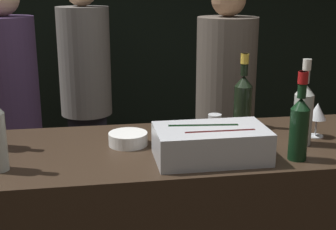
{
  "coord_description": "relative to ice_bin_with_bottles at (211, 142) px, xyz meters",
  "views": [
    {
      "loc": [
        -0.29,
        -1.41,
        1.72
      ],
      "look_at": [
        0.0,
        0.36,
        1.21
      ],
      "focal_mm": 50.0,
      "sensor_mm": 36.0,
      "label": 1
    }
  ],
  "objects": [
    {
      "name": "candle_votive",
      "position": [
        0.12,
        0.4,
        -0.04
      ],
      "size": [
        0.06,
        0.06,
        0.05
      ],
      "color": "silver",
      "rests_on": "bar_counter"
    },
    {
      "name": "white_wine_bottle",
      "position": [
        0.4,
        0.1,
        0.07
      ],
      "size": [
        0.08,
        0.08,
        0.35
      ],
      "color": "#B2B7AD",
      "rests_on": "bar_counter"
    },
    {
      "name": "wall_back_chalkboard",
      "position": [
        -0.13,
        2.52,
        0.25
      ],
      "size": [
        6.4,
        0.06,
        2.8
      ],
      "color": "black",
      "rests_on": "ground_plane"
    },
    {
      "name": "person_blond_tee",
      "position": [
        -0.91,
        1.22,
        -0.18
      ],
      "size": [
        0.34,
        0.34,
        1.75
      ],
      "rotation": [
        0.0,
        0.0,
        -1.56
      ],
      "color": "black",
      "rests_on": "ground_plane"
    },
    {
      "name": "bowl_white",
      "position": [
        -0.29,
        0.21,
        -0.04
      ],
      "size": [
        0.16,
        0.16,
        0.05
      ],
      "color": "white",
      "rests_on": "bar_counter"
    },
    {
      "name": "wine_glass",
      "position": [
        0.5,
        0.18,
        0.04
      ],
      "size": [
        0.08,
        0.08,
        0.15
      ],
      "color": "silver",
      "rests_on": "bar_counter"
    },
    {
      "name": "person_in_hoodie",
      "position": [
        0.41,
        1.22,
        -0.19
      ],
      "size": [
        0.38,
        0.38,
        1.73
      ],
      "rotation": [
        0.0,
        0.0,
        2.31
      ],
      "color": "black",
      "rests_on": "ground_plane"
    },
    {
      "name": "red_wine_bottle_burgundy",
      "position": [
        0.31,
        -0.06,
        0.07
      ],
      "size": [
        0.07,
        0.07,
        0.33
      ],
      "color": "black",
      "rests_on": "bar_counter"
    },
    {
      "name": "ice_bin_with_bottles",
      "position": [
        0.0,
        0.0,
        0.0
      ],
      "size": [
        0.41,
        0.24,
        0.12
      ],
      "color": "#B7BABF",
      "rests_on": "bar_counter"
    },
    {
      "name": "person_grey_polo",
      "position": [
        -0.47,
        1.69,
        -0.16
      ],
      "size": [
        0.36,
        0.36,
        1.78
      ],
      "rotation": [
        0.0,
        0.0,
        0.85
      ],
      "color": "black",
      "rests_on": "ground_plane"
    },
    {
      "name": "champagne_bottle",
      "position": [
        0.24,
        0.37,
        0.07
      ],
      "size": [
        0.08,
        0.08,
        0.33
      ],
      "color": "black",
      "rests_on": "bar_counter"
    }
  ]
}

